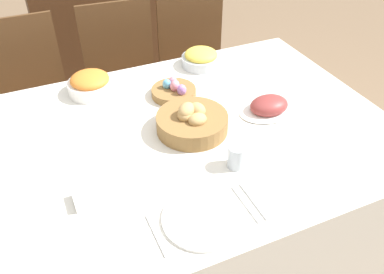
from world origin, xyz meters
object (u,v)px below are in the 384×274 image
carrot_bowl (90,84)px  knife (245,204)px  butter_dish (94,196)px  dinner_plate (203,218)px  sideboard (120,14)px  fork (156,235)px  drinking_cup (237,156)px  pineapple_bowl (201,58)px  ham_platter (269,106)px  egg_basket (174,91)px  bread_basket (192,121)px  chair_far_center (125,78)px  chair_far_left (31,98)px  spoon (254,201)px  chair_far_right (197,63)px

carrot_bowl → knife: bearing=-71.3°
knife → butter_dish: size_ratio=1.32×
dinner_plate → knife: bearing=0.0°
knife → butter_dish: butter_dish is taller
sideboard → carrot_bowl: (-0.52, -1.45, 0.28)m
fork → butter_dish: bearing=121.1°
drinking_cup → carrot_bowl: bearing=117.1°
pineapple_bowl → knife: bearing=-106.2°
drinking_cup → butter_dish: size_ratio=0.67×
ham_platter → egg_basket: bearing=138.9°
pineapple_bowl → drinking_cup: size_ratio=2.23×
drinking_cup → knife: bearing=-109.5°
knife → drinking_cup: 0.19m
fork → butter_dish: (-0.13, 0.22, 0.01)m
bread_basket → ham_platter: size_ratio=1.09×
carrot_bowl → drinking_cup: (0.35, -0.69, -0.00)m
butter_dish → fork: bearing=-58.6°
chair_far_center → sideboard: bearing=79.8°
chair_far_left → butter_dish: size_ratio=7.10×
fork → butter_dish: size_ratio=1.32×
chair_far_center → pineapple_bowl: (0.28, -0.45, 0.29)m
sideboard → drinking_cup: (-0.16, -2.14, 0.28)m
sideboard → dinner_plate: size_ratio=5.22×
fork → chair_far_left: bearing=100.5°
bread_basket → dinner_plate: bearing=-110.0°
dinner_plate → ham_platter: bearing=39.9°
egg_basket → butter_dish: (-0.47, -0.48, -0.01)m
drinking_cup → bread_basket: bearing=102.9°
egg_basket → ham_platter: bearing=-41.1°
knife → spoon: same height
egg_basket → pineapple_bowl: pineapple_bowl is taller
chair_far_right → fork: (-0.75, -1.35, 0.25)m
ham_platter → drinking_cup: 0.38m
sideboard → drinking_cup: bearing=-94.3°
chair_far_center → drinking_cup: size_ratio=10.67×
ham_platter → knife: ham_platter is taller
chair_far_center → bread_basket: size_ratio=3.25×
chair_far_left → butter_dish: chair_far_left is taller
ham_platter → spoon: bearing=-127.4°
chair_far_center → dinner_plate: size_ratio=3.62×
chair_far_center → dinner_plate: 1.38m
chair_far_left → butter_dish: 1.17m
sideboard → ham_platter: bearing=-86.2°
pineapple_bowl → dinner_plate: size_ratio=0.76×
pineapple_bowl → dinner_plate: bearing=-114.6°
dinner_plate → knife: 0.15m
sideboard → pineapple_bowl: bearing=-88.5°
chair_far_left → knife: (0.56, -1.35, 0.25)m
ham_platter → carrot_bowl: (-0.64, 0.45, 0.02)m
ham_platter → fork: size_ratio=1.52×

